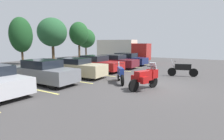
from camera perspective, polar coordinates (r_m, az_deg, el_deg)
The scene contains 15 objects.
ground at distance 11.19m, azimuth 12.72°, elevation -5.26°, with size 44.00×44.00×0.10m, color #423F3F.
motorcycle_touring at distance 10.19m, azimuth 10.55°, elevation -2.21°, with size 2.12×1.22×1.48m.
motorcycle_second at distance 11.68m, azimuth 2.71°, elevation -1.27°, with size 1.83×1.42×1.33m.
motorcycle_third at distance 15.02m, azimuth 21.50°, elevation 0.25°, with size 0.87×2.19×1.30m.
parking_stripes at distance 13.28m, azimuth -14.85°, elevation -2.94°, with size 23.06×5.08×0.01m.
car_grey at distance 12.23m, azimuth -20.57°, elevation -0.62°, with size 1.79×4.40×1.53m.
car_champagne at distance 13.94m, azimuth -10.74°, elevation 0.69°, with size 2.00×4.31×1.45m.
car_red at distance 16.67m, azimuth -4.70°, elevation 2.04°, with size 2.15×4.77×1.44m.
car_maroon at distance 19.09m, azimuth 0.83°, elevation 2.79°, with size 1.97×4.83×1.37m.
car_navy at distance 21.56m, azimuth 5.00°, elevation 3.49°, with size 2.03×4.50×1.42m.
box_truck at distance 24.95m, azimuth 3.42°, elevation 6.28°, with size 3.03×7.28×3.03m.
tree_right at distance 29.74m, azimuth -18.47°, elevation 11.30°, with size 4.47×4.47×6.46m.
tree_left at distance 32.49m, azimuth -10.50°, elevation 11.29°, with size 3.34×3.34×6.26m.
tree_center_left at distance 38.27m, azimuth -8.36°, elevation 9.93°, with size 3.96×3.96×5.56m.
tree_center at distance 24.39m, azimuth -27.00°, elevation 9.93°, with size 2.63×2.63×5.66m.
Camera 1 is at (-10.34, -3.38, 2.57)m, focal length 28.74 mm.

